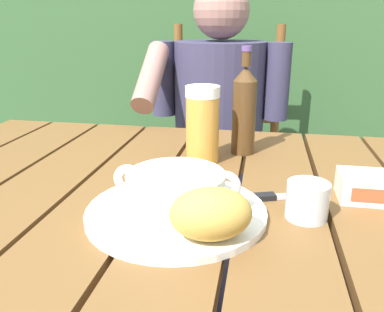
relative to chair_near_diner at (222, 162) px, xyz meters
name	(u,v)px	position (x,y,z in m)	size (l,w,h in m)	color
dining_table	(192,243)	(0.04, -0.93, 0.17)	(1.38, 0.98, 0.76)	brown
hedge_backdrop	(247,36)	(0.05, 0.69, 0.48)	(4.18, 0.83, 2.28)	#33572F
chair_near_diner	(222,162)	(0.00, 0.00, 0.00)	(0.46, 0.41, 1.06)	brown
person_eating	(217,126)	(0.00, -0.20, 0.21)	(0.48, 0.47, 1.21)	#36334E
serving_plate	(176,211)	(0.02, -0.99, 0.26)	(0.30, 0.30, 0.01)	white
soup_bowl	(176,190)	(0.02, -0.99, 0.30)	(0.21, 0.16, 0.07)	white
bread_roll	(211,214)	(0.09, -1.07, 0.31)	(0.14, 0.12, 0.07)	gold
beer_glass	(202,125)	(0.03, -0.72, 0.34)	(0.08, 0.08, 0.17)	gold
beer_bottle	(244,109)	(0.11, -0.64, 0.37)	(0.06, 0.06, 0.25)	#4D3219
water_glass_small	(307,200)	(0.24, -0.96, 0.29)	(0.07, 0.07, 0.06)	silver
butter_tub	(368,187)	(0.35, -0.86, 0.28)	(0.10, 0.08, 0.05)	white
table_knife	(273,197)	(0.18, -0.89, 0.26)	(0.16, 0.07, 0.01)	silver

